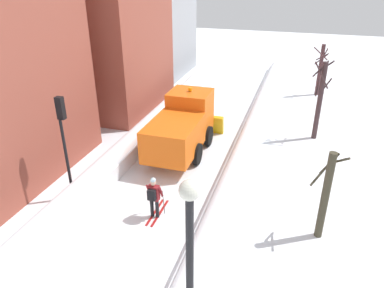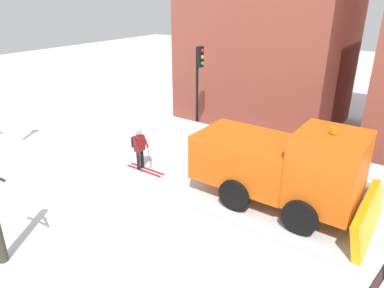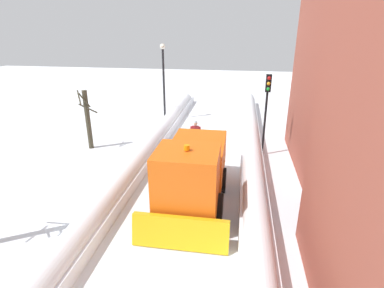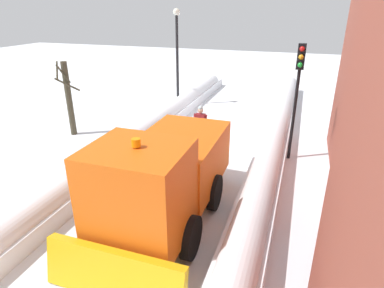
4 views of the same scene
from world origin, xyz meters
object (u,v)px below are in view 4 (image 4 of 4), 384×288
object	(u,v)px
street_lamp	(177,47)
traffic_light_pole	(298,82)
plow_truck	(164,176)
skier	(200,123)
bare_tree_near	(69,98)

from	to	relation	value
street_lamp	traffic_light_pole	bearing A→B (deg)	140.23
plow_truck	street_lamp	size ratio (longest dim) A/B	1.06
traffic_light_pole	street_lamp	size ratio (longest dim) A/B	0.80
street_lamp	skier	bearing A→B (deg)	119.86
skier	traffic_light_pole	size ratio (longest dim) A/B	0.40
plow_truck	bare_tree_near	world-z (taller)	bare_tree_near
skier	bare_tree_near	world-z (taller)	bare_tree_near
plow_truck	skier	xyz separation A→B (m)	(0.75, -5.74, -0.48)
plow_truck	bare_tree_near	xyz separation A→B (m)	(6.95, -4.99, 0.34)
traffic_light_pole	street_lamp	world-z (taller)	street_lamp
skier	street_lamp	world-z (taller)	street_lamp
traffic_light_pole	skier	bearing A→B (deg)	-3.98
plow_truck	traffic_light_pole	world-z (taller)	traffic_light_pole
skier	street_lamp	size ratio (longest dim) A/B	0.32
street_lamp	bare_tree_near	xyz separation A→B (m)	(2.98, 6.37, -1.72)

